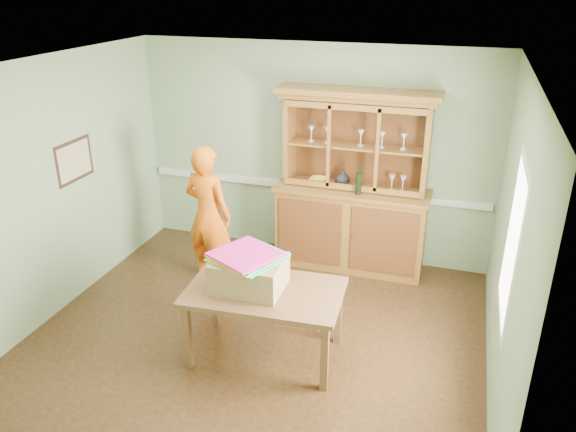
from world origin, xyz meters
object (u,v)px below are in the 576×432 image
(china_hutch, at_px, (352,208))
(cardboard_box, at_px, (249,274))
(dining_table, at_px, (265,298))
(person, at_px, (208,214))

(china_hutch, bearing_deg, cardboard_box, -104.53)
(china_hutch, relative_size, dining_table, 1.48)
(cardboard_box, bearing_deg, china_hutch, 75.47)
(dining_table, bearing_deg, person, 129.50)
(china_hutch, height_order, cardboard_box, china_hutch)
(dining_table, bearing_deg, china_hutch, 75.76)
(dining_table, height_order, cardboard_box, cardboard_box)
(cardboard_box, height_order, person, person)
(cardboard_box, relative_size, person, 0.38)
(cardboard_box, xyz_separation_m, person, (-1.00, 1.23, -0.04))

